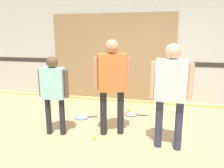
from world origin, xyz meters
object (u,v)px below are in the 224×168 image
Objects in this scene: tennis_ball_by_spare_racket at (129,110)px; person_student_left at (54,87)px; person_instructor at (112,77)px; tennis_ball_near_instructor at (94,138)px; racket_second_spare at (82,117)px; racket_spare_on_floor at (132,114)px; person_student_right at (171,86)px.

person_student_left is at bearing -125.66° from tennis_ball_by_spare_racket.
tennis_ball_near_instructor is at bearing -145.85° from person_instructor.
racket_second_spare is (0.18, 0.85, -0.86)m from person_student_left.
person_instructor reaches higher than racket_spare_on_floor.
racket_spare_on_floor is at bearing 59.65° from person_instructor.
person_student_left is 1.22m from racket_second_spare.
person_student_left reaches higher than racket_spare_on_floor.
racket_second_spare is 7.84× the size of tennis_ball_by_spare_racket.
person_student_left is 1.97m from person_student_right.
person_instructor is at bearing -94.65° from tennis_ball_by_spare_racket.
tennis_ball_by_spare_racket is (0.10, 1.27, -1.01)m from person_instructor.
tennis_ball_by_spare_racket is at bearing 66.65° from person_instructor.
racket_spare_on_floor is 7.97× the size of tennis_ball_near_instructor.
racket_second_spare is at bearing -143.89° from tennis_ball_by_spare_racket.
person_student_right is 24.89× the size of tennis_ball_by_spare_racket.
racket_spare_on_floor is 1.42m from tennis_ball_near_instructor.
tennis_ball_by_spare_racket is (-0.11, 0.23, 0.02)m from racket_spare_on_floor.
person_instructor is 1.62m from tennis_ball_by_spare_racket.
person_instructor reaches higher than tennis_ball_near_instructor.
racket_spare_on_floor is 1.11m from racket_second_spare.
tennis_ball_near_instructor is (-0.24, -0.31, -1.01)m from person_instructor.
racket_spare_on_floor is at bearing -55.24° from person_student_right.
racket_second_spare is (-1.02, -0.43, 0.00)m from racket_spare_on_floor.
racket_second_spare is 1.08m from tennis_ball_near_instructor.
person_student_right is at bearing -48.86° from racket_second_spare.
racket_second_spare is at bearing 124.60° from person_instructor.
person_student_right is at bearing -35.46° from person_instructor.
person_student_left is at bearing -123.90° from racket_second_spare.
tennis_ball_near_instructor is at bearing -102.16° from tennis_ball_by_spare_racket.
person_instructor is 3.26× the size of racket_second_spare.
person_student_right is at bearing 0.87° from tennis_ball_near_instructor.
person_student_left reaches higher than tennis_ball_near_instructor.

